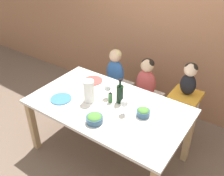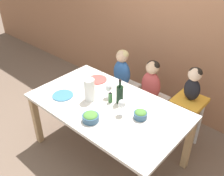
% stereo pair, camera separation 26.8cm
% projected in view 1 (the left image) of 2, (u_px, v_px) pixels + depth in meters
% --- Properties ---
extents(ground_plane, '(14.00, 14.00, 0.00)m').
position_uv_depth(ground_plane, '(109.00, 153.00, 3.13)').
color(ground_plane, '#705B4C').
extents(wall_back, '(10.00, 0.06, 2.70)m').
position_uv_depth(wall_back, '(166.00, 20.00, 3.33)').
color(wall_back, '#9E6B4C').
rests_on(wall_back, ground_plane).
extents(dining_table, '(1.74, 1.00, 0.74)m').
position_uv_depth(dining_table, '(108.00, 111.00, 2.78)').
color(dining_table, silver).
rests_on(dining_table, ground_plane).
extents(chair_far_left, '(0.40, 0.42, 0.48)m').
position_uv_depth(chair_far_left, '(115.00, 89.00, 3.63)').
color(chair_far_left, silver).
rests_on(chair_far_left, ground_plane).
extents(chair_far_center, '(0.40, 0.42, 0.48)m').
position_uv_depth(chair_far_center, '(144.00, 100.00, 3.40)').
color(chair_far_center, silver).
rests_on(chair_far_center, ground_plane).
extents(chair_right_highchair, '(0.34, 0.36, 0.71)m').
position_uv_depth(chair_right_highchair, '(184.00, 104.00, 3.05)').
color(chair_right_highchair, silver).
rests_on(chair_right_highchair, ground_plane).
extents(person_child_left, '(0.27, 0.17, 0.54)m').
position_uv_depth(person_child_left, '(115.00, 68.00, 3.44)').
color(person_child_left, '#3366B2').
rests_on(person_child_left, chair_far_left).
extents(person_child_center, '(0.27, 0.17, 0.54)m').
position_uv_depth(person_child_center, '(146.00, 78.00, 3.21)').
color(person_child_center, '#C64C4C').
rests_on(person_child_center, chair_far_center).
extents(person_baby_right, '(0.19, 0.16, 0.41)m').
position_uv_depth(person_baby_right, '(189.00, 77.00, 2.85)').
color(person_baby_right, black).
rests_on(person_baby_right, chair_right_highchair).
extents(wine_bottle, '(0.08, 0.08, 0.30)m').
position_uv_depth(wine_bottle, '(120.00, 94.00, 2.72)').
color(wine_bottle, black).
rests_on(wine_bottle, dining_table).
extents(paper_towel_roll, '(0.12, 0.12, 0.26)m').
position_uv_depth(paper_towel_roll, '(89.00, 91.00, 2.73)').
color(paper_towel_roll, white).
rests_on(paper_towel_roll, dining_table).
extents(wine_glass_near, '(0.08, 0.08, 0.18)m').
position_uv_depth(wine_glass_near, '(124.00, 103.00, 2.53)').
color(wine_glass_near, white).
rests_on(wine_glass_near, dining_table).
extents(wine_glass_far, '(0.08, 0.08, 0.18)m').
position_uv_depth(wine_glass_far, '(108.00, 88.00, 2.78)').
color(wine_glass_far, white).
rests_on(wine_glass_far, dining_table).
extents(salad_bowl_large, '(0.17, 0.17, 0.09)m').
position_uv_depth(salad_bowl_large, '(94.00, 119.00, 2.46)').
color(salad_bowl_large, '#335675').
rests_on(salad_bowl_large, dining_table).
extents(salad_bowl_small, '(0.14, 0.14, 0.09)m').
position_uv_depth(salad_bowl_small, '(143.00, 112.00, 2.55)').
color(salad_bowl_small, '#335675').
rests_on(salad_bowl_small, dining_table).
extents(dinner_plate_front_left, '(0.24, 0.24, 0.01)m').
position_uv_depth(dinner_plate_front_left, '(61.00, 99.00, 2.82)').
color(dinner_plate_front_left, teal).
rests_on(dinner_plate_front_left, dining_table).
extents(dinner_plate_back_left, '(0.24, 0.24, 0.01)m').
position_uv_depth(dinner_plate_back_left, '(93.00, 81.00, 3.16)').
color(dinner_plate_back_left, '#D14C47').
rests_on(dinner_plate_back_left, dining_table).
extents(condiment_bottle_hot_sauce, '(0.05, 0.05, 0.14)m').
position_uv_depth(condiment_bottle_hot_sauce, '(110.00, 97.00, 2.74)').
color(condiment_bottle_hot_sauce, '#336633').
rests_on(condiment_bottle_hot_sauce, dining_table).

